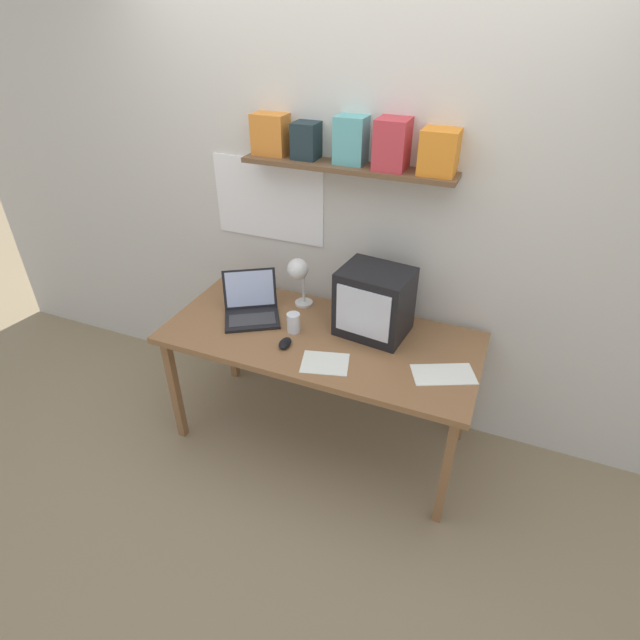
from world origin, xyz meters
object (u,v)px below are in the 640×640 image
Objects in this scene: desk_lamp at (299,273)px; computer_mouse at (285,343)px; printed_handout at (443,374)px; crt_monitor at (374,302)px; loose_paper_near_monitor at (325,363)px; juice_glass at (293,324)px; corner_desk at (320,345)px; laptop at (251,306)px.

computer_mouse is (0.08, -0.36, -0.22)m from desk_lamp.
computer_mouse is at bearing -174.57° from printed_handout.
computer_mouse is at bearing -134.53° from crt_monitor.
loose_paper_near_monitor is at bearing -13.60° from computer_mouse.
crt_monitor is 0.47m from desk_lamp.
desk_lamp is 0.30m from juice_glass.
loose_paper_near_monitor reaches higher than corner_desk.
crt_monitor is 0.43m from loose_paper_near_monitor.
computer_mouse is 0.82m from printed_handout.
crt_monitor is 0.52m from computer_mouse.
loose_paper_near_monitor is at bearing -166.25° from printed_handout.
corner_desk is 5.22× the size of desk_lamp.
crt_monitor is at bearing 70.24° from loose_paper_near_monitor.
loose_paper_near_monitor and printed_handout have the same top height.
juice_glass is 0.40× the size of loose_paper_near_monitor.
laptop is at bearing 154.95° from loose_paper_near_monitor.
crt_monitor reaches higher than loose_paper_near_monitor.
desk_lamp is at bearing 128.12° from loose_paper_near_monitor.
desk_lamp reaches higher than loose_paper_near_monitor.
crt_monitor is at bearing 38.69° from computer_mouse.
corner_desk is 0.38m from crt_monitor.
juice_glass is (0.07, -0.22, -0.19)m from desk_lamp.
laptop is 1.21× the size of printed_handout.
desk_lamp reaches higher than juice_glass.
loose_paper_near_monitor is (-0.13, -0.37, -0.18)m from crt_monitor.
computer_mouse is at bearing 166.40° from loose_paper_near_monitor.
printed_handout is (0.83, -0.06, -0.05)m from juice_glass.
desk_lamp is (-0.46, 0.06, 0.06)m from crt_monitor.
computer_mouse is at bearing -77.63° from desk_lamp.
corner_desk is at bearing -44.13° from desk_lamp.
desk_lamp is at bearing 106.56° from juice_glass.
crt_monitor is 0.52m from printed_handout.
juice_glass is (0.29, -0.06, -0.01)m from laptop.
crt_monitor is 3.58× the size of computer_mouse.
corner_desk is at bearing 49.47° from computer_mouse.
juice_glass is (-0.40, -0.17, -0.13)m from crt_monitor.
printed_handout is at bearing 5.43° from computer_mouse.
juice_glass is at bearing -73.77° from desk_lamp.
desk_lamp reaches higher than printed_handout.
desk_lamp is 0.43m from computer_mouse.
laptop is at bearing 174.18° from corner_desk.
laptop reaches higher than loose_paper_near_monitor.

